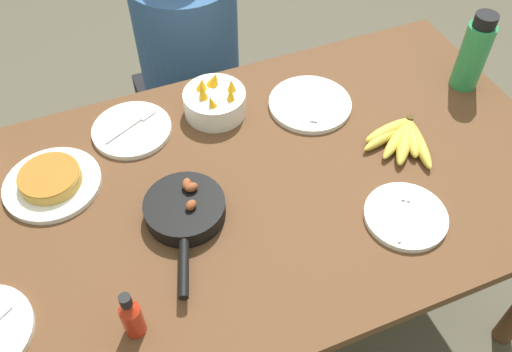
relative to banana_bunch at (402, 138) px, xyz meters
The scene contains 12 objects.
ground_plane 0.90m from the banana_bunch, behind, with size 14.00×14.00×0.00m, color #565142.
dining_table 0.46m from the banana_bunch, behind, with size 1.72×0.96×0.77m.
banana_bunch is the anchor object (origin of this frame).
skillet 0.65m from the banana_bunch, behind, with size 0.21×0.35×0.08m.
frittata_plate_center 0.97m from the banana_bunch, 167.51° to the left, with size 0.26×0.26×0.05m.
empty_plate_near_front 0.29m from the banana_bunch, 126.49° to the left, with size 0.25×0.25×0.02m.
empty_plate_far_left 0.27m from the banana_bunch, 119.70° to the right, with size 0.21×0.21×0.02m.
empty_plate_far_right 0.78m from the banana_bunch, 154.72° to the left, with size 0.23×0.23×0.02m.
fruit_bowl_mango 0.55m from the banana_bunch, 144.52° to the left, with size 0.19×0.19×0.13m.
water_bottle 0.37m from the banana_bunch, 24.70° to the left, with size 0.09×0.09×0.25m.
hot_sauce_bottle 0.89m from the banana_bunch, 162.16° to the right, with size 0.05×0.05×0.15m.
person_figure 0.93m from the banana_bunch, 117.14° to the left, with size 0.41×0.41×1.19m.
Camera 1 is at (-0.35, -0.86, 1.89)m, focal length 38.00 mm.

